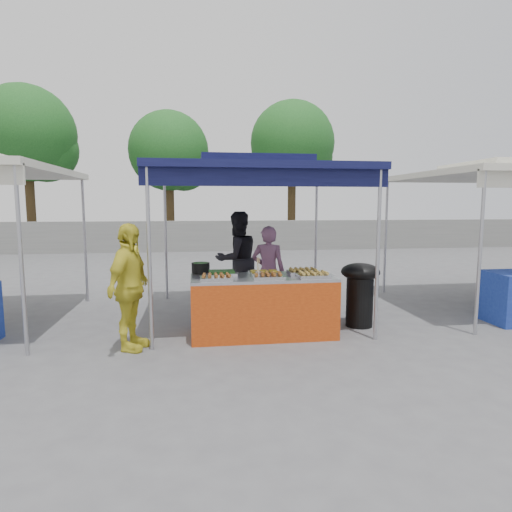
{
  "coord_description": "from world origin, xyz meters",
  "views": [
    {
      "loc": [
        -0.92,
        -5.92,
        1.85
      ],
      "look_at": [
        0.0,
        0.6,
        1.05
      ],
      "focal_mm": 30.0,
      "sensor_mm": 36.0,
      "label": 1
    }
  ],
  "objects": [
    {
      "name": "ground_plane",
      "position": [
        0.0,
        0.0,
        0.0
      ],
      "size": [
        80.0,
        80.0,
        0.0
      ],
      "primitive_type": "plane",
      "color": "#515153"
    },
    {
      "name": "back_wall",
      "position": [
        0.0,
        11.0,
        0.6
      ],
      "size": [
        40.0,
        0.25,
        1.2
      ],
      "primitive_type": "cube",
      "color": "slate",
      "rests_on": "ground_plane"
    },
    {
      "name": "main_canopy",
      "position": [
        0.0,
        0.97,
        2.37
      ],
      "size": [
        3.2,
        3.2,
        2.57
      ],
      "color": "#A9A9B0",
      "rests_on": "ground_plane"
    },
    {
      "name": "tree_0",
      "position": [
        -7.41,
        12.75,
        4.49
      ],
      "size": [
        3.82,
        3.82,
        6.57
      ],
      "color": "#3A2B16",
      "rests_on": "ground_plane"
    },
    {
      "name": "tree_1",
      "position": [
        -1.85,
        12.99,
        3.95
      ],
      "size": [
        3.44,
        3.36,
        5.78
      ],
      "color": "#3A2B16",
      "rests_on": "ground_plane"
    },
    {
      "name": "tree_2",
      "position": [
        3.55,
        13.19,
        4.39
      ],
      "size": [
        3.75,
        3.73,
        6.42
      ],
      "color": "#3A2B16",
      "rests_on": "ground_plane"
    },
    {
      "name": "vendor_table",
      "position": [
        0.0,
        -0.1,
        0.43
      ],
      "size": [
        2.0,
        0.8,
        0.85
      ],
      "color": "#AE3B0F",
      "rests_on": "ground_plane"
    },
    {
      "name": "food_tray_fl",
      "position": [
        -0.67,
        -0.34,
        0.88
      ],
      "size": [
        0.42,
        0.3,
        0.07
      ],
      "color": "#B4B4B9",
      "rests_on": "vendor_table"
    },
    {
      "name": "food_tray_fm",
      "position": [
        0.03,
        -0.34,
        0.88
      ],
      "size": [
        0.42,
        0.3,
        0.07
      ],
      "color": "#B4B4B9",
      "rests_on": "vendor_table"
    },
    {
      "name": "food_tray_fr",
      "position": [
        0.66,
        -0.33,
        0.88
      ],
      "size": [
        0.42,
        0.3,
        0.07
      ],
      "color": "#B4B4B9",
      "rests_on": "vendor_table"
    },
    {
      "name": "food_tray_bl",
      "position": [
        -0.57,
        0.01,
        0.88
      ],
      "size": [
        0.42,
        0.3,
        0.07
      ],
      "color": "#B4B4B9",
      "rests_on": "vendor_table"
    },
    {
      "name": "food_tray_bm",
      "position": [
        0.03,
        -0.01,
        0.88
      ],
      "size": [
        0.42,
        0.3,
        0.07
      ],
      "color": "#B4B4B9",
      "rests_on": "vendor_table"
    },
    {
      "name": "food_tray_br",
      "position": [
        0.59,
        -0.01,
        0.88
      ],
      "size": [
        0.42,
        0.3,
        0.07
      ],
      "color": "#B4B4B9",
      "rests_on": "vendor_table"
    },
    {
      "name": "cooking_pot",
      "position": [
        -0.86,
        0.29,
        0.93
      ],
      "size": [
        0.26,
        0.26,
        0.15
      ],
      "primitive_type": "cylinder",
      "color": "black",
      "rests_on": "vendor_table"
    },
    {
      "name": "skewer_cup",
      "position": [
        -0.1,
        -0.32,
        0.9
      ],
      "size": [
        0.08,
        0.08,
        0.1
      ],
      "primitive_type": "cylinder",
      "color": "#A9A9B0",
      "rests_on": "vendor_table"
    },
    {
      "name": "wok_burner",
      "position": [
        1.53,
        0.16,
        0.58
      ],
      "size": [
        0.58,
        0.58,
        0.98
      ],
      "rotation": [
        0.0,
        0.0,
        -0.43
      ],
      "color": "black",
      "rests_on": "ground_plane"
    },
    {
      "name": "crate_left",
      "position": [
        -0.53,
        0.45,
        0.15
      ],
      "size": [
        0.48,
        0.34,
        0.29
      ],
      "primitive_type": "cube",
      "color": "navy",
      "rests_on": "ground_plane"
    },
    {
      "name": "crate_right",
      "position": [
        0.28,
        0.48,
        0.16
      ],
      "size": [
        0.54,
        0.38,
        0.32
      ],
      "primitive_type": "cube",
      "color": "navy",
      "rests_on": "ground_plane"
    },
    {
      "name": "crate_stacked",
      "position": [
        0.28,
        0.48,
        0.48
      ],
      "size": [
        0.52,
        0.37,
        0.31
      ],
      "primitive_type": "cube",
      "color": "navy",
      "rests_on": "crate_right"
    },
    {
      "name": "vendor_woman",
      "position": [
        0.24,
        0.88,
        0.75
      ],
      "size": [
        0.64,
        0.53,
        1.5
      ],
      "primitive_type": "imported",
      "rotation": [
        0.0,
        0.0,
        2.79
      ],
      "color": "#7C4E6D",
      "rests_on": "ground_plane"
    },
    {
      "name": "helper_man",
      "position": [
        -0.19,
        1.68,
        0.86
      ],
      "size": [
        1.03,
        0.93,
        1.72
      ],
      "primitive_type": "imported",
      "rotation": [
        0.0,
        0.0,
        3.55
      ],
      "color": "black",
      "rests_on": "ground_plane"
    },
    {
      "name": "customer_person",
      "position": [
        -1.76,
        -0.45,
        0.81
      ],
      "size": [
        0.67,
        1.02,
        1.62
      ],
      "primitive_type": "imported",
      "rotation": [
        0.0,
        0.0,
        1.25
      ],
      "color": "gold",
      "rests_on": "ground_plane"
    }
  ]
}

